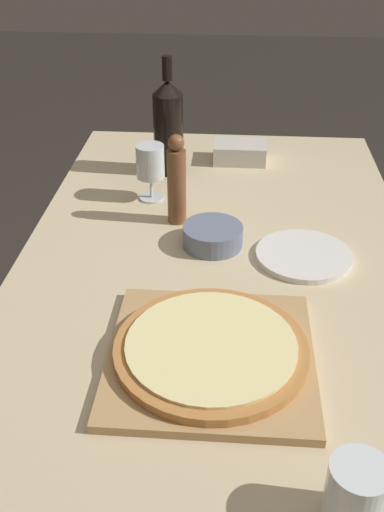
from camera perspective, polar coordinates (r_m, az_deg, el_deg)
The scene contains 11 objects.
ground_plane at distance 1.87m, azimuth 1.78°, elevation -22.10°, with size 12.00×12.00×0.00m, color #2D2823.
dining_table at distance 1.37m, azimuth 2.26°, elevation -5.12°, with size 0.93×1.75×0.77m.
cutting_board at distance 1.11m, azimuth 2.00°, elevation -9.56°, with size 0.37×0.37×0.02m.
pizza at distance 1.10m, azimuth 2.02°, elevation -8.76°, with size 0.35×0.35×0.02m.
wine_bottle at distance 1.77m, azimuth -2.27°, elevation 12.24°, with size 0.09×0.09×0.34m.
pepper_mill at distance 1.49m, azimuth -1.47°, elevation 7.12°, with size 0.05×0.05×0.23m.
wine_glass at distance 1.61m, azimuth -3.99°, elevation 8.81°, with size 0.08×0.08×0.15m.
small_bowl at distance 1.43m, azimuth 1.97°, elevation 1.93°, with size 0.14×0.14×0.05m.
drinking_tumbler at distance 0.88m, azimuth 15.29°, elevation -21.14°, with size 0.08×0.08×0.11m.
dinner_plate at distance 1.41m, azimuth 10.59°, elevation 0.05°, with size 0.22×0.22×0.01m.
food_container at distance 1.88m, azimuth 4.56°, elevation 9.84°, with size 0.16×0.11×0.06m.
Camera 1 is at (0.03, -1.09, 1.53)m, focal length 42.00 mm.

